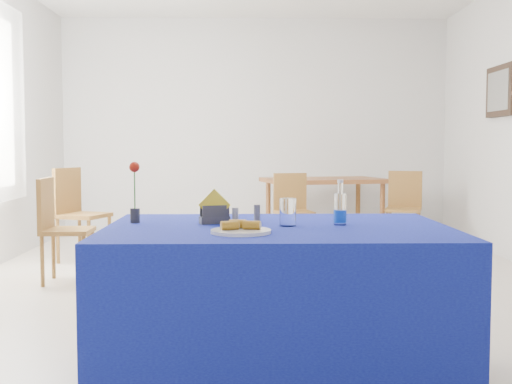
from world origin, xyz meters
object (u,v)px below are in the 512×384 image
(blue_table, at_px, (277,306))
(chair_win_a, at_px, (58,222))
(plate, at_px, (241,231))
(chair_win_b, at_px, (76,207))
(water_bottle, at_px, (340,210))
(chair_bg_right, at_px, (404,203))
(chair_bg_left, at_px, (292,206))
(oak_table, at_px, (324,185))

(blue_table, distance_m, chair_win_a, 2.90)
(plate, bearing_deg, chair_win_b, 114.50)
(plate, xyz_separation_m, water_bottle, (0.47, 0.29, 0.06))
(water_bottle, relative_size, chair_win_b, 0.23)
(chair_bg_right, xyz_separation_m, chair_win_b, (-3.49, -0.94, 0.04))
(chair_bg_left, bearing_deg, oak_table, 45.58)
(chair_win_a, relative_size, chair_win_b, 0.95)
(plate, distance_m, chair_bg_right, 4.91)
(water_bottle, height_order, oak_table, water_bottle)
(water_bottle, bearing_deg, oak_table, 83.71)
(chair_bg_left, distance_m, chair_bg_right, 1.33)
(chair_bg_right, bearing_deg, chair_win_b, -145.95)
(chair_bg_left, relative_size, chair_win_b, 0.91)
(chair_win_b, bearing_deg, chair_bg_right, -54.04)
(oak_table, xyz_separation_m, chair_win_b, (-2.62, -1.36, -0.14))
(oak_table, height_order, chair_bg_right, chair_bg_right)
(blue_table, bearing_deg, chair_bg_left, 84.64)
(chair_win_b, bearing_deg, blue_table, -130.78)
(chair_bg_right, relative_size, chair_win_b, 0.92)
(plate, xyz_separation_m, chair_bg_right, (1.85, 4.54, -0.27))
(chair_bg_right, bearing_deg, oak_table, 173.22)
(plate, bearing_deg, water_bottle, 31.57)
(blue_table, height_order, chair_win_a, chair_win_a)
(water_bottle, distance_m, chair_win_b, 3.93)
(plate, distance_m, chair_bg_left, 4.32)
(plate, relative_size, chair_win_a, 0.30)
(plate, distance_m, oak_table, 5.05)
(chair_bg_left, bearing_deg, water_bottle, -102.93)
(water_bottle, relative_size, oak_table, 0.14)
(chair_bg_left, distance_m, chair_win_a, 2.68)
(blue_table, xyz_separation_m, water_bottle, (0.30, 0.05, 0.45))
(chair_bg_right, height_order, chair_win_b, chair_win_b)
(blue_table, relative_size, water_bottle, 7.44)
(water_bottle, height_order, chair_bg_right, water_bottle)
(oak_table, relative_size, chair_win_b, 1.69)
(chair_bg_left, bearing_deg, chair_win_a, -152.81)
(plate, height_order, chair_bg_right, chair_bg_right)
(chair_win_a, bearing_deg, plate, -150.79)
(blue_table, bearing_deg, chair_win_b, 118.35)
(chair_win_a, bearing_deg, water_bottle, -140.37)
(chair_win_b, bearing_deg, chair_bg_left, -51.91)
(water_bottle, distance_m, chair_bg_left, 4.00)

